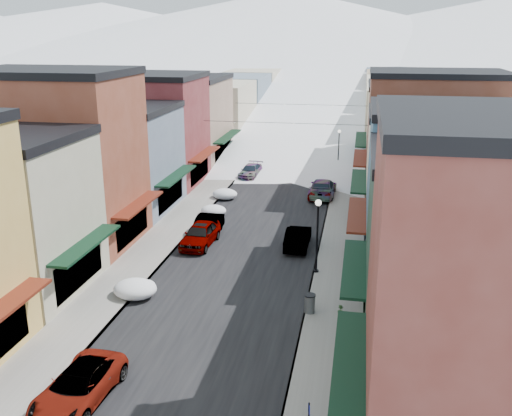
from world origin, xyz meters
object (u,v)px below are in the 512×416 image
at_px(car_white_suv, 78,386).
at_px(car_green_sedan, 298,237).
at_px(trash_can, 310,303).
at_px(car_silver_sedan, 200,234).
at_px(car_dark_hatch, 207,226).
at_px(streetlamp_near, 318,227).

bearing_deg(car_white_suv, car_green_sedan, 73.82).
height_order(car_white_suv, trash_can, car_white_suv).
bearing_deg(car_silver_sedan, car_dark_hatch, 95.51).
distance_m(car_white_suv, car_dark_hatch, 20.69).
bearing_deg(car_dark_hatch, car_green_sedan, -7.35).
distance_m(car_white_suv, streetlamp_near, 17.53).
relative_size(car_dark_hatch, car_green_sedan, 1.00).
bearing_deg(trash_can, streetlamp_near, 91.10).
distance_m(car_dark_hatch, car_green_sedan, 7.18).
height_order(trash_can, streetlamp_near, streetlamp_near).
bearing_deg(car_dark_hatch, car_silver_sedan, -85.57).
relative_size(car_silver_sedan, car_dark_hatch, 1.07).
height_order(car_white_suv, car_silver_sedan, car_silver_sedan).
distance_m(car_silver_sedan, car_dark_hatch, 2.06).
distance_m(trash_can, streetlamp_near, 6.13).
relative_size(car_white_suv, car_silver_sedan, 1.05).
relative_size(car_green_sedan, streetlamp_near, 0.95).
bearing_deg(trash_can, car_dark_hatch, 128.29).
bearing_deg(car_green_sedan, car_silver_sedan, 7.12).
height_order(car_silver_sedan, car_green_sedan, car_silver_sedan).
height_order(car_green_sedan, trash_can, car_green_sedan).
height_order(car_white_suv, streetlamp_near, streetlamp_near).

